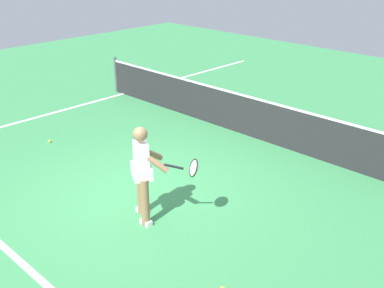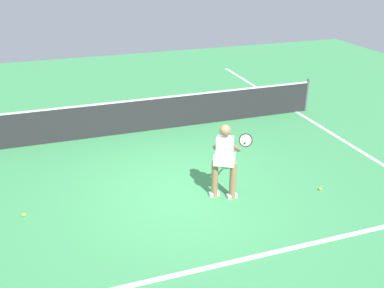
# 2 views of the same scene
# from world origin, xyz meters

# --- Properties ---
(ground_plane) EXTENTS (25.72, 25.72, 0.00)m
(ground_plane) POSITION_xyz_m (0.00, 0.00, 0.00)
(ground_plane) COLOR #38844C
(service_line_marking) EXTENTS (9.44, 0.10, 0.01)m
(service_line_marking) POSITION_xyz_m (0.00, -2.35, 0.00)
(service_line_marking) COLOR white
(service_line_marking) RESTS_ON ground
(sideline_left_marking) EXTENTS (0.10, 17.79, 0.01)m
(sideline_left_marking) POSITION_xyz_m (-4.72, 0.00, 0.00)
(sideline_left_marking) COLOR white
(sideline_left_marking) RESTS_ON ground
(court_net) EXTENTS (10.12, 0.08, 1.00)m
(court_net) POSITION_xyz_m (0.00, 3.42, 0.47)
(court_net) COLOR #4C4C51
(court_net) RESTS_ON ground
(tennis_player) EXTENTS (1.07, 0.79, 1.55)m
(tennis_player) POSITION_xyz_m (0.72, -0.43, 0.85)
(tennis_player) COLOR #8C6647
(tennis_player) RESTS_ON ground
(tennis_ball_mid) EXTENTS (0.07, 0.07, 0.07)m
(tennis_ball_mid) POSITION_xyz_m (-3.08, 0.11, 0.03)
(tennis_ball_mid) COLOR #D1E533
(tennis_ball_mid) RESTS_ON ground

